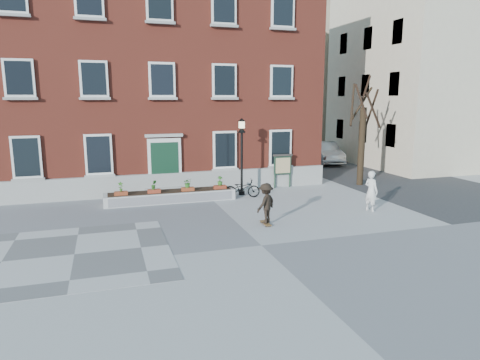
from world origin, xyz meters
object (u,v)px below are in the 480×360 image
object	(u,v)px
lamp_post	(242,146)
skateboarder	(266,203)
bicycle	(242,188)
parked_car	(325,153)
notice_board	(283,165)
bystander	(371,191)

from	to	relation	value
lamp_post	skateboarder	size ratio (longest dim) A/B	2.36
bicycle	lamp_post	xyz separation A→B (m)	(0.17, 0.58, 2.07)
bicycle	parked_car	bearing A→B (deg)	-34.47
notice_board	parked_car	bearing A→B (deg)	47.98
bystander	skateboarder	size ratio (longest dim) A/B	1.08
parked_car	bicycle	bearing A→B (deg)	-124.89
notice_board	bystander	bearing A→B (deg)	-73.49
skateboarder	bicycle	bearing A→B (deg)	83.49
bicycle	parked_car	xyz separation A→B (m)	(9.64, 9.14, 0.33)
bicycle	bystander	size ratio (longest dim) A/B	1.00
bicycle	notice_board	size ratio (longest dim) A/B	0.96
notice_board	skateboarder	world-z (taller)	notice_board
lamp_post	skateboarder	xyz separation A→B (m)	(-0.71, -5.32, -1.67)
notice_board	skateboarder	xyz separation A→B (m)	(-3.44, -6.39, -0.40)
skateboarder	bystander	bearing A→B (deg)	6.23
lamp_post	skateboarder	distance (m)	5.62
bicycle	skateboarder	xyz separation A→B (m)	(-0.54, -4.75, 0.40)
bystander	lamp_post	bearing A→B (deg)	27.11
bystander	notice_board	bearing A→B (deg)	0.52
lamp_post	skateboarder	world-z (taller)	lamp_post
bystander	notice_board	world-z (taller)	notice_board
skateboarder	parked_car	bearing A→B (deg)	53.74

